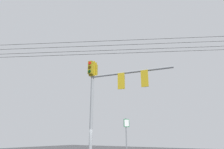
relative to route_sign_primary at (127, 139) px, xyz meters
name	(u,v)px	position (x,y,z in m)	size (l,w,h in m)	color
signal_mast_assembly	(108,88)	(1.19, 0.20, 3.09)	(5.44, 1.54, 6.99)	gray
route_sign_primary	(127,139)	(0.00, 0.00, 0.00)	(0.18, 0.36, 3.09)	slate
overhead_wire_span	(77,49)	(3.31, 0.95, 6.15)	(22.55, 12.10, 1.08)	black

